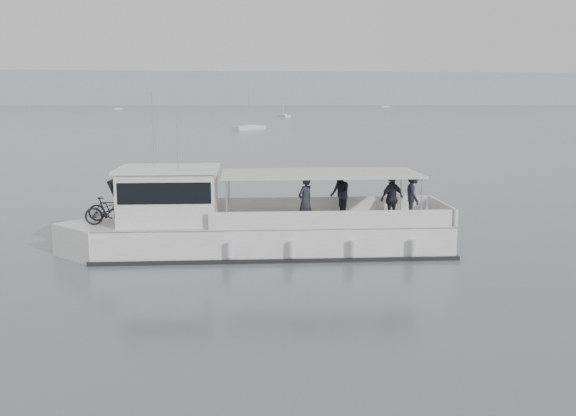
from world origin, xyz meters
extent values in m
plane|color=#515C60|center=(0.00, 0.00, 0.00)|extent=(1400.00, 1400.00, 0.00)
cube|color=#939EA8|center=(0.00, 560.00, 14.00)|extent=(1400.00, 90.00, 28.00)
cube|color=white|center=(2.90, 3.20, 0.47)|extent=(12.59, 3.99, 1.35)
cube|color=white|center=(-3.30, 3.54, 0.47)|extent=(3.36, 3.36, 1.35)
cube|color=beige|center=(2.90, 3.20, 1.14)|extent=(12.59, 3.99, 0.06)
cube|color=black|center=(2.90, 3.20, 0.05)|extent=(12.80, 4.13, 0.19)
cube|color=white|center=(4.85, 4.68, 1.45)|extent=(8.27, 0.56, 0.62)
cube|color=white|center=(4.67, 1.50, 1.45)|extent=(8.27, 0.56, 0.62)
cube|color=white|center=(9.05, 2.85, 1.45)|extent=(0.29, 3.31, 0.62)
cube|color=white|center=(-0.82, 3.40, 2.07)|extent=(3.46, 2.97, 1.86)
cube|color=black|center=(-2.43, 3.49, 2.23)|extent=(0.72, 2.62, 1.20)
cube|color=black|center=(-0.82, 3.40, 2.38)|extent=(3.26, 3.00, 0.72)
cube|color=white|center=(-0.82, 3.40, 3.05)|extent=(3.68, 3.19, 0.10)
cube|color=silver|center=(4.55, 3.10, 2.85)|extent=(7.20, 3.49, 0.08)
cylinder|color=silver|center=(1.16, 1.84, 1.99)|extent=(0.07, 0.07, 1.71)
cylinder|color=silver|center=(1.32, 4.73, 1.99)|extent=(0.07, 0.07, 1.71)
cylinder|color=silver|center=(7.78, 1.47, 1.99)|extent=(0.07, 0.07, 1.71)
cylinder|color=silver|center=(7.94, 4.37, 1.99)|extent=(0.07, 0.07, 1.71)
cylinder|color=silver|center=(-1.39, 4.37, 4.40)|extent=(0.03, 0.03, 2.69)
cylinder|color=silver|center=(-0.45, 2.66, 4.19)|extent=(0.03, 0.03, 2.28)
cylinder|color=silver|center=(1.25, 1.46, 0.52)|extent=(0.26, 0.26, 0.52)
cylinder|color=silver|center=(3.31, 1.35, 0.52)|extent=(0.26, 0.26, 0.52)
cylinder|color=silver|center=(5.38, 1.23, 0.52)|extent=(0.26, 0.26, 0.52)
cylinder|color=silver|center=(7.45, 1.12, 0.52)|extent=(0.26, 0.26, 0.52)
imported|color=black|center=(-2.87, 3.93, 1.61)|extent=(1.81, 0.72, 0.93)
imported|color=black|center=(-2.91, 3.10, 1.63)|extent=(1.66, 0.55, 0.98)
imported|color=#22232D|center=(3.88, 2.21, 2.01)|extent=(0.75, 0.72, 1.74)
imported|color=#22232D|center=(5.42, 3.78, 2.01)|extent=(0.75, 0.91, 1.74)
imported|color=#22232D|center=(7.00, 2.35, 2.01)|extent=(1.10, 0.85, 1.74)
imported|color=#22232D|center=(8.09, 3.32, 2.01)|extent=(0.73, 1.17, 1.74)
cube|color=white|center=(7.71, 97.14, 0.30)|extent=(6.43, 5.83, 0.75)
cube|color=white|center=(7.71, 97.14, 0.62)|extent=(2.96, 2.90, 0.45)
cylinder|color=silver|center=(7.71, 97.14, 4.23)|extent=(0.08, 0.08, 7.26)
cube|color=white|center=(23.26, 177.54, 0.30)|extent=(3.89, 5.96, 0.75)
cube|color=white|center=(23.26, 177.54, 0.62)|extent=(2.24, 2.46, 0.45)
cylinder|color=silver|center=(23.26, 177.54, 3.73)|extent=(0.08, 0.08, 6.27)
cube|color=white|center=(116.18, 399.25, 0.30)|extent=(6.25, 3.58, 0.75)
cube|color=white|center=(116.18, 399.25, 0.62)|extent=(2.48, 2.21, 0.45)
cube|color=white|center=(-47.34, 331.25, 0.30)|extent=(4.92, 5.75, 0.75)
cube|color=white|center=(-47.34, 331.25, 0.62)|extent=(2.51, 2.59, 0.45)
cylinder|color=silver|center=(-47.34, 331.25, 3.78)|extent=(0.08, 0.08, 6.36)
camera|label=1|loc=(0.64, -19.43, 5.49)|focal=40.00mm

